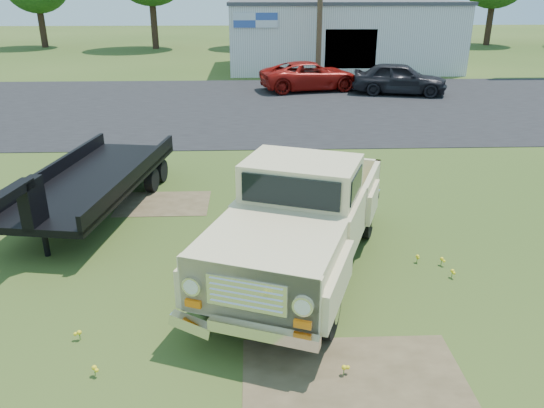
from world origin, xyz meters
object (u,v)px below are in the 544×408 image
at_px(red_pickup, 311,76).
at_px(dark_sedan, 400,79).
at_px(vintage_pickup_truck, 301,217).
at_px(flatbed_trailer, 94,175).

relative_size(red_pickup, dark_sedan, 1.13).
height_order(vintage_pickup_truck, flatbed_trailer, vintage_pickup_truck).
xyz_separation_m(red_pickup, dark_sedan, (4.22, -1.34, 0.06)).
distance_m(flatbed_trailer, dark_sedan, 17.99).
bearing_deg(vintage_pickup_truck, red_pickup, 103.80).
relative_size(vintage_pickup_truck, dark_sedan, 1.32).
height_order(flatbed_trailer, dark_sedan, flatbed_trailer).
height_order(red_pickup, dark_sedan, dark_sedan).
xyz_separation_m(vintage_pickup_truck, dark_sedan, (6.43, 17.34, -0.31)).
bearing_deg(dark_sedan, flatbed_trailer, 156.34).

